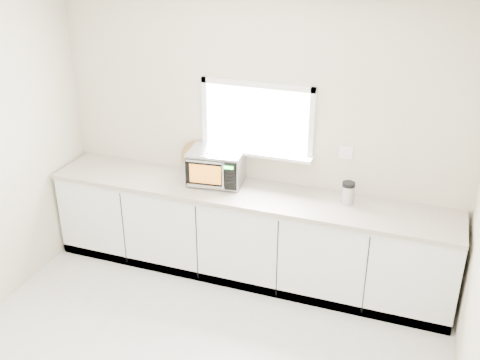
% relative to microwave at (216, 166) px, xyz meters
% --- Properties ---
extents(back_wall, '(4.00, 0.17, 2.70)m').
position_rel_microwave_xyz_m(back_wall, '(0.34, 0.21, 0.27)').
color(back_wall, beige).
rests_on(back_wall, ground).
extents(cabinets, '(3.92, 0.60, 0.88)m').
position_rel_microwave_xyz_m(cabinets, '(0.34, -0.08, -0.65)').
color(cabinets, white).
rests_on(cabinets, ground).
extents(countertop, '(3.92, 0.64, 0.04)m').
position_rel_microwave_xyz_m(countertop, '(0.34, -0.09, -0.19)').
color(countertop, '#B4AB94').
rests_on(countertop, cabinets).
extents(microwave, '(0.56, 0.46, 0.33)m').
position_rel_microwave_xyz_m(microwave, '(0.00, 0.00, 0.00)').
color(microwave, black).
rests_on(microwave, countertop).
extents(knife_block, '(0.17, 0.26, 0.34)m').
position_rel_microwave_xyz_m(knife_block, '(-0.02, -0.04, -0.03)').
color(knife_block, '#473119').
rests_on(knife_block, countertop).
extents(cutting_board, '(0.33, 0.08, 0.33)m').
position_rel_microwave_xyz_m(cutting_board, '(-0.28, 0.16, -0.01)').
color(cutting_board, '#A87541').
rests_on(cutting_board, countertop).
extents(coffee_grinder, '(0.14, 0.14, 0.21)m').
position_rel_microwave_xyz_m(coffee_grinder, '(1.27, 0.00, -0.07)').
color(coffee_grinder, '#B1B3B8').
rests_on(coffee_grinder, countertop).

